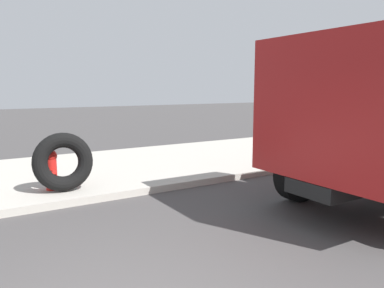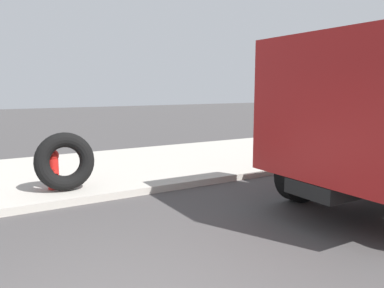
{
  "view_description": "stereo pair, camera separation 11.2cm",
  "coord_description": "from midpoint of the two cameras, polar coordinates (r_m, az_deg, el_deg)",
  "views": [
    {
      "loc": [
        -1.13,
        -2.95,
        2.21
      ],
      "look_at": [
        2.2,
        2.45,
        1.26
      ],
      "focal_mm": 35.28,
      "sensor_mm": 36.0,
      "label": 1
    },
    {
      "loc": [
        -1.04,
        -3.01,
        2.21
      ],
      "look_at": [
        2.2,
        2.45,
        1.26
      ],
      "focal_mm": 35.28,
      "sensor_mm": 36.0,
      "label": 2
    }
  ],
  "objects": [
    {
      "name": "loose_tire",
      "position": [
        7.93,
        -19.28,
        -2.59
      ],
      "size": [
        1.2,
        0.47,
        1.19
      ],
      "primitive_type": "torus",
      "rotation": [
        1.49,
        0.0,
        -0.07
      ],
      "color": "black",
      "rests_on": "sidewalk_curb"
    },
    {
      "name": "fire_hydrant",
      "position": [
        8.16,
        -20.89,
        -3.48
      ],
      "size": [
        0.26,
        0.59,
        0.83
      ],
      "color": "red",
      "rests_on": "sidewalk_curb"
    },
    {
      "name": "sidewalk_curb",
      "position": [
        9.78,
        -24.62,
        -4.86
      ],
      "size": [
        36.0,
        5.0,
        0.15
      ],
      "primitive_type": "cube",
      "color": "#ADA89E",
      "rests_on": "ground"
    }
  ]
}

